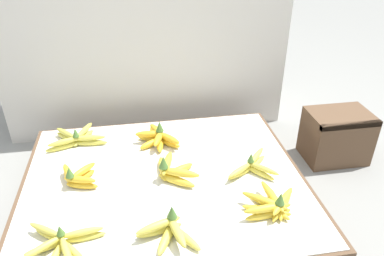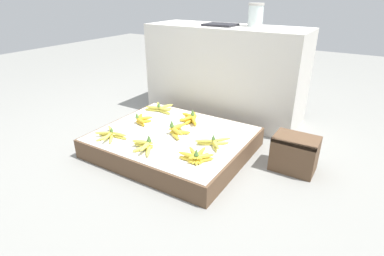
# 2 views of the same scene
# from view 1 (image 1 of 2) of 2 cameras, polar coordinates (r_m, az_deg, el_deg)

# --- Properties ---
(ground_plane) EXTENTS (10.00, 10.00, 0.00)m
(ground_plane) POSITION_cam_1_polar(r_m,az_deg,el_deg) (1.58, -4.08, -11.86)
(ground_plane) COLOR gray
(display_platform) EXTENTS (1.10, 0.93, 0.15)m
(display_platform) POSITION_cam_1_polar(r_m,az_deg,el_deg) (1.53, -4.19, -9.82)
(display_platform) COLOR brown
(display_platform) RESTS_ON ground_plane
(back_vendor_table) EXTENTS (1.45, 0.52, 0.84)m
(back_vendor_table) POSITION_cam_1_polar(r_m,az_deg,el_deg) (2.13, -7.32, 12.80)
(back_vendor_table) COLOR beige
(back_vendor_table) RESTS_ON ground_plane
(wooden_crate) EXTENTS (0.29, 0.21, 0.24)m
(wooden_crate) POSITION_cam_1_polar(r_m,az_deg,el_deg) (1.91, 21.13, -1.12)
(wooden_crate) COLOR brown
(wooden_crate) RESTS_ON ground_plane
(banana_bunch_front_left) EXTENTS (0.25, 0.21, 0.08)m
(banana_bunch_front_left) POSITION_cam_1_polar(r_m,az_deg,el_deg) (1.27, -19.36, -16.15)
(banana_bunch_front_left) COLOR #DBCC4C
(banana_bunch_front_left) RESTS_ON display_platform
(banana_bunch_front_midleft) EXTENTS (0.21, 0.16, 0.10)m
(banana_bunch_front_midleft) POSITION_cam_1_polar(r_m,az_deg,el_deg) (1.23, -3.52, -15.27)
(banana_bunch_front_midleft) COLOR #DBCC4C
(banana_bunch_front_midleft) RESTS_ON display_platform
(banana_bunch_front_midright) EXTENTS (0.22, 0.19, 0.10)m
(banana_bunch_front_midright) POSITION_cam_1_polar(r_m,az_deg,el_deg) (1.35, 12.17, -11.40)
(banana_bunch_front_midright) COLOR gold
(banana_bunch_front_midright) RESTS_ON display_platform
(banana_bunch_middle_left) EXTENTS (0.15, 0.15, 0.10)m
(banana_bunch_middle_left) POSITION_cam_1_polar(r_m,az_deg,el_deg) (1.50, -17.15, -7.13)
(banana_bunch_middle_left) COLOR gold
(banana_bunch_middle_left) RESTS_ON display_platform
(banana_bunch_middle_midleft) EXTENTS (0.16, 0.22, 0.11)m
(banana_bunch_middle_midleft) POSITION_cam_1_polar(r_m,az_deg,el_deg) (1.47, -3.07, -6.46)
(banana_bunch_middle_midleft) COLOR gold
(banana_bunch_middle_midleft) RESTS_ON display_platform
(banana_bunch_middle_midright) EXTENTS (0.21, 0.20, 0.08)m
(banana_bunch_middle_midright) POSITION_cam_1_polar(r_m,az_deg,el_deg) (1.52, 9.21, -5.80)
(banana_bunch_middle_midright) COLOR #DBCC4C
(banana_bunch_middle_midright) RESTS_ON display_platform
(banana_bunch_back_left) EXTENTS (0.27, 0.19, 0.09)m
(banana_bunch_back_left) POSITION_cam_1_polar(r_m,az_deg,el_deg) (1.75, -17.25, -1.52)
(banana_bunch_back_left) COLOR gold
(banana_bunch_back_left) RESTS_ON display_platform
(banana_bunch_back_midleft) EXTENTS (0.20, 0.22, 0.11)m
(banana_bunch_back_midleft) POSITION_cam_1_polar(r_m,az_deg,el_deg) (1.67, -5.25, -1.43)
(banana_bunch_back_midleft) COLOR gold
(banana_bunch_back_midleft) RESTS_ON display_platform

